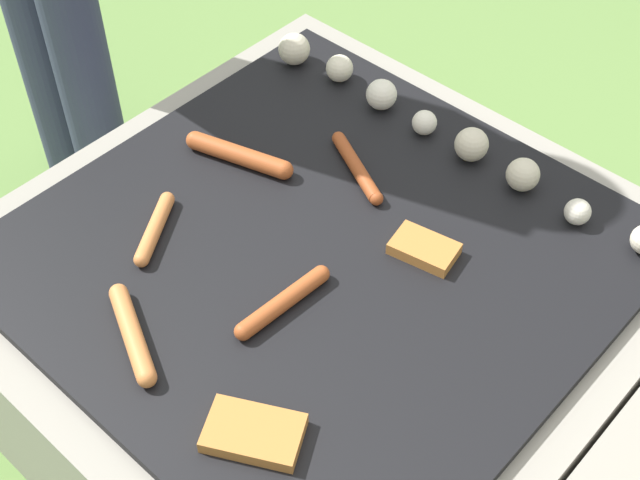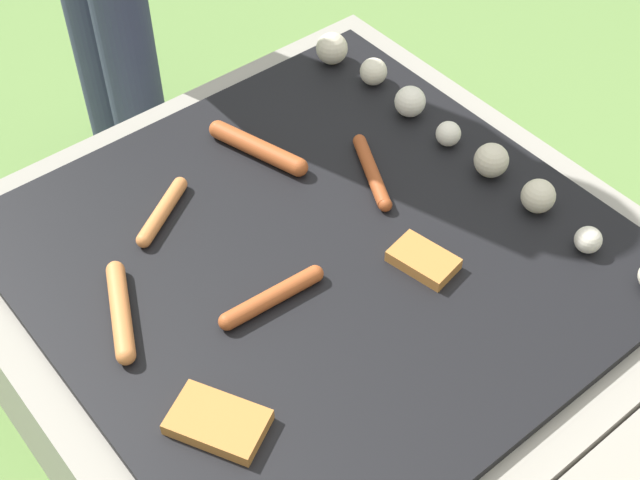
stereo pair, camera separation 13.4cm
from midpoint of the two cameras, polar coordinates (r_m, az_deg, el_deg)
The scene contains 10 objects.
ground_plane at distance 1.66m, azimuth 2.35°, elevation -9.47°, with size 14.00×14.00×0.00m, color #608442.
grill at distance 1.50m, azimuth 2.56°, elevation -5.57°, with size 0.95×0.95×0.38m.
sausage_front_center at distance 1.28m, azimuth -0.08°, elevation -3.84°, with size 0.03×0.18×0.03m.
sausage_back_left at distance 1.28m, azimuth -9.75°, elevation -4.68°, with size 0.17×0.09×0.03m.
sausage_mid_left at distance 1.41m, azimuth -7.39°, elevation 1.69°, with size 0.09×0.13×0.02m.
sausage_mid_right at distance 1.47m, azimuth 5.94°, elevation 4.26°, with size 0.16×0.09×0.02m.
sausage_front_left at distance 1.50m, azimuth -1.46°, elevation 5.79°, with size 0.19×0.08×0.03m.
bread_slice_center at distance 1.16m, azimuth -3.23°, elevation -11.76°, with size 0.15×0.13×0.02m.
bread_slice_right at distance 1.35m, azimuth 9.48°, elevation -1.43°, with size 0.11×0.08×0.02m.
mushroom_row at distance 1.54m, azimuth 10.96°, elevation 6.61°, with size 0.78×0.07×0.06m.
Camera 2 is at (0.71, -0.58, 1.38)m, focal length 50.00 mm.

